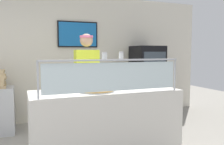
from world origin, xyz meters
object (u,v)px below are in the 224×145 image
object	(u,v)px
parmesan_shaker	(105,56)
pizza_tray	(96,90)
drink_fridge	(147,81)
pizza_server	(95,89)
pepper_flake_shaker	(121,56)
worker_figure	(87,80)

from	to	relation	value
parmesan_shaker	pizza_tray	bearing A→B (deg)	94.58
drink_fridge	pizza_tray	bearing A→B (deg)	-135.48
pizza_tray	drink_fridge	distance (m)	2.48
pizza_server	parmesan_shaker	bearing A→B (deg)	-72.85
pizza_server	parmesan_shaker	distance (m)	0.50
pepper_flake_shaker	drink_fridge	world-z (taller)	drink_fridge
pizza_tray	pepper_flake_shaker	bearing A→B (deg)	-48.80
pizza_tray	parmesan_shaker	size ratio (longest dim) A/B	5.86
pizza_server	drink_fridge	bearing A→B (deg)	52.97
pepper_flake_shaker	worker_figure	xyz separation A→B (m)	(-0.14, 1.05, -0.41)
drink_fridge	pepper_flake_shaker	bearing A→B (deg)	-127.29
pizza_server	pepper_flake_shaker	distance (m)	0.56
worker_figure	drink_fridge	bearing A→B (deg)	29.68
pizza_tray	worker_figure	size ratio (longest dim) A/B	0.28
pepper_flake_shaker	drink_fridge	xyz separation A→B (m)	(1.53, 2.01, -0.62)
pizza_tray	pepper_flake_shaker	distance (m)	0.58
parmesan_shaker	pepper_flake_shaker	world-z (taller)	pepper_flake_shaker
pepper_flake_shaker	drink_fridge	distance (m)	2.60
pizza_server	worker_figure	bearing A→B (deg)	90.55
pizza_server	pepper_flake_shaker	size ratio (longest dim) A/B	3.02
parmesan_shaker	drink_fridge	xyz separation A→B (m)	(1.74, 2.01, -0.61)
worker_figure	pepper_flake_shaker	bearing A→B (deg)	-82.25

